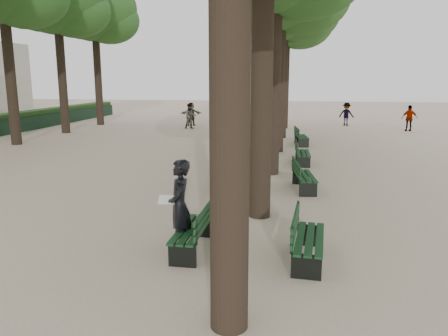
# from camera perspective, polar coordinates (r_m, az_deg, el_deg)

# --- Properties ---
(ground) EXTENTS (120.00, 120.00, 0.00)m
(ground) POSITION_cam_1_polar(r_m,az_deg,el_deg) (8.49, -7.48, -11.91)
(ground) COLOR #C4AD94
(ground) RESTS_ON ground
(tree_central_5) EXTENTS (6.00, 6.00, 9.95)m
(tree_central_5) POSITION_cam_1_polar(r_m,az_deg,el_deg) (30.74, 8.24, 19.51)
(tree_central_5) COLOR #33261C
(tree_central_5) RESTS_ON ground
(tree_far_5) EXTENTS (6.00, 6.00, 10.45)m
(tree_far_5) POSITION_cam_1_polar(r_m,az_deg,el_deg) (33.97, -16.60, 19.24)
(tree_far_5) COLOR #33261C
(tree_far_5) RESTS_ON ground
(bench_left_0) EXTENTS (0.58, 1.80, 0.92)m
(bench_left_0) POSITION_cam_1_polar(r_m,az_deg,el_deg) (8.80, -4.15, -9.07)
(bench_left_0) COLOR black
(bench_left_0) RESTS_ON ground
(bench_left_1) EXTENTS (0.77, 1.85, 0.92)m
(bench_left_1) POSITION_cam_1_polar(r_m,az_deg,el_deg) (13.81, 0.99, -1.36)
(bench_left_1) COLOR black
(bench_left_1) RESTS_ON ground
(bench_left_2) EXTENTS (0.69, 1.83, 0.92)m
(bench_left_2) POSITION_cam_1_polar(r_m,az_deg,el_deg) (18.19, 3.07, 1.79)
(bench_left_2) COLOR black
(bench_left_2) RESTS_ON ground
(bench_left_3) EXTENTS (0.60, 1.81, 0.92)m
(bench_left_3) POSITION_cam_1_polar(r_m,az_deg,el_deg) (22.97, 4.42, 3.83)
(bench_left_3) COLOR black
(bench_left_3) RESTS_ON ground
(bench_right_0) EXTENTS (0.69, 1.83, 0.92)m
(bench_right_0) POSITION_cam_1_polar(r_m,az_deg,el_deg) (8.45, 10.98, -10.15)
(bench_right_0) COLOR black
(bench_right_0) RESTS_ON ground
(bench_right_1) EXTENTS (0.81, 1.86, 0.92)m
(bench_right_1) POSITION_cam_1_polar(r_m,az_deg,el_deg) (13.62, 10.44, -1.74)
(bench_right_1) COLOR black
(bench_right_1) RESTS_ON ground
(bench_right_2) EXTENTS (0.63, 1.82, 0.92)m
(bench_right_2) POSITION_cam_1_polar(r_m,az_deg,el_deg) (17.76, 10.24, 1.38)
(bench_right_2) COLOR black
(bench_right_2) RESTS_ON ground
(bench_right_3) EXTENTS (0.80, 1.86, 0.92)m
(bench_right_3) POSITION_cam_1_polar(r_m,az_deg,el_deg) (22.79, 10.10, 3.62)
(bench_right_3) COLOR black
(bench_right_3) RESTS_ON ground
(man_with_map) EXTENTS (0.69, 0.80, 1.85)m
(man_with_map) POSITION_cam_1_polar(r_m,az_deg,el_deg) (8.59, -5.82, -4.99)
(man_with_map) COLOR black
(man_with_map) RESTS_ON ground
(pedestrian_d) EXTENTS (0.74, 0.88, 1.70)m
(pedestrian_d) POSITION_cam_1_polar(r_m,az_deg,el_deg) (36.06, 2.08, 7.61)
(pedestrian_d) COLOR #262628
(pedestrian_d) RESTS_ON ground
(pedestrian_a) EXTENTS (0.89, 0.63, 1.70)m
(pedestrian_a) POSITION_cam_1_polar(r_m,az_deg,el_deg) (29.95, -4.42, 6.76)
(pedestrian_a) COLOR #262628
(pedestrian_a) RESTS_ON ground
(pedestrian_b) EXTENTS (1.13, 0.67, 1.67)m
(pedestrian_b) POSITION_cam_1_polar(r_m,az_deg,el_deg) (33.06, 15.70, 6.79)
(pedestrian_b) COLOR #262628
(pedestrian_b) RESTS_ON ground
(pedestrian_c) EXTENTS (0.99, 0.36, 1.68)m
(pedestrian_c) POSITION_cam_1_polar(r_m,az_deg,el_deg) (30.88, 23.06, 6.00)
(pedestrian_c) COLOR #262628
(pedestrian_c) RESTS_ON ground
(pedestrian_e) EXTENTS (1.58, 0.72, 1.67)m
(pedestrian_e) POSITION_cam_1_polar(r_m,az_deg,el_deg) (32.05, -4.31, 7.05)
(pedestrian_e) COLOR #262628
(pedestrian_e) RESTS_ON ground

